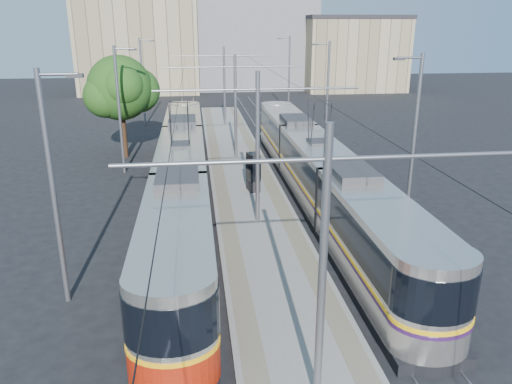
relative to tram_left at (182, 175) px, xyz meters
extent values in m
plane|color=black|center=(3.60, -11.31, -1.71)|extent=(160.00, 160.00, 0.00)
cube|color=gray|center=(3.60, 5.69, -1.56)|extent=(4.00, 50.00, 0.30)
cube|color=gray|center=(2.15, 5.69, -1.40)|extent=(0.70, 50.00, 0.01)
cube|color=gray|center=(5.05, 5.69, -1.40)|extent=(0.70, 50.00, 0.01)
cube|color=gray|center=(-0.72, 5.69, -1.69)|extent=(0.07, 70.00, 0.03)
cube|color=gray|center=(0.72, 5.69, -1.69)|extent=(0.07, 70.00, 0.03)
cube|color=gray|center=(6.48, 5.69, -1.69)|extent=(0.07, 70.00, 0.03)
cube|color=gray|center=(7.92, 5.69, -1.69)|extent=(0.07, 70.00, 0.03)
cube|color=black|center=(0.00, 0.00, -1.51)|extent=(2.30, 30.10, 0.40)
cube|color=beige|center=(0.00, 0.00, 0.14)|extent=(2.40, 28.50, 2.90)
cube|color=black|center=(0.00, 0.00, 0.64)|extent=(2.43, 28.50, 1.30)
cube|color=#FFA90D|center=(0.00, 0.00, -0.26)|extent=(2.43, 28.50, 0.12)
cube|color=#A41C09|center=(0.00, 0.00, -0.76)|extent=(2.42, 28.50, 1.10)
cube|color=#2D2D30|center=(0.00, 0.00, 1.74)|extent=(1.68, 3.00, 0.30)
cube|color=black|center=(7.20, -0.28, -1.51)|extent=(2.30, 28.72, 0.40)
cube|color=beige|center=(7.20, -0.28, 0.14)|extent=(2.40, 27.12, 2.90)
cube|color=black|center=(7.20, -0.28, 0.64)|extent=(2.43, 27.12, 1.30)
cube|color=#FFBA0D|center=(7.20, -0.28, -0.26)|extent=(2.43, 27.12, 0.12)
cube|color=#321345|center=(7.20, -0.28, -0.41)|extent=(2.43, 27.12, 0.10)
cube|color=#2D2D30|center=(7.20, -0.28, 1.74)|extent=(1.68, 3.00, 0.30)
cylinder|color=slate|center=(3.60, -15.31, 2.09)|extent=(0.20, 0.20, 7.00)
cylinder|color=slate|center=(3.60, -15.31, 4.79)|extent=(9.20, 0.10, 0.10)
cylinder|color=slate|center=(3.60, -3.31, 2.09)|extent=(0.20, 0.20, 7.00)
cylinder|color=slate|center=(3.60, -3.31, 4.79)|extent=(9.20, 0.10, 0.10)
cylinder|color=slate|center=(3.60, 8.69, 2.09)|extent=(0.20, 0.20, 7.00)
cylinder|color=slate|center=(3.60, 8.69, 4.79)|extent=(9.20, 0.10, 0.10)
cylinder|color=slate|center=(3.60, 20.69, 2.09)|extent=(0.20, 0.20, 7.00)
cylinder|color=slate|center=(3.60, 20.69, 4.79)|extent=(9.20, 0.10, 0.10)
cylinder|color=black|center=(0.00, 5.69, 3.84)|extent=(0.02, 70.00, 0.02)
cylinder|color=black|center=(7.20, 5.69, 3.84)|extent=(0.02, 70.00, 0.02)
cylinder|color=slate|center=(-3.90, -9.31, 2.29)|extent=(0.18, 0.18, 8.00)
cube|color=#2D2D30|center=(-2.80, -9.31, 6.04)|extent=(0.50, 0.22, 0.12)
cylinder|color=slate|center=(-3.90, 6.69, 2.29)|extent=(0.18, 0.18, 8.00)
cube|color=#2D2D30|center=(-2.80, 6.69, 6.04)|extent=(0.50, 0.22, 0.12)
cylinder|color=slate|center=(-3.90, 22.69, 2.29)|extent=(0.18, 0.18, 8.00)
cube|color=#2D2D30|center=(-2.80, 22.69, 6.04)|extent=(0.50, 0.22, 0.12)
cylinder|color=slate|center=(11.10, -3.31, 2.29)|extent=(0.18, 0.18, 8.00)
cube|color=#2D2D30|center=(10.00, -3.31, 6.04)|extent=(0.50, 0.22, 0.12)
cylinder|color=slate|center=(11.10, 12.69, 2.29)|extent=(0.18, 0.18, 8.00)
cube|color=#2D2D30|center=(10.00, 12.69, 6.04)|extent=(0.50, 0.22, 0.12)
cylinder|color=slate|center=(11.10, 28.69, 2.29)|extent=(0.18, 0.18, 8.00)
cube|color=#2D2D30|center=(10.00, 28.69, 6.04)|extent=(0.50, 0.22, 0.12)
cube|color=black|center=(3.92, 1.13, -0.34)|extent=(0.72, 1.02, 2.14)
cube|color=black|center=(3.92, 1.13, -0.20)|extent=(0.77, 1.06, 1.12)
cylinder|color=#382314|center=(-4.33, 10.78, -0.20)|extent=(0.41, 0.41, 3.00)
sphere|color=#1E4313|center=(-4.33, 10.78, 3.27)|extent=(4.51, 4.51, 4.51)
sphere|color=#1E4313|center=(-3.20, 11.53, 2.99)|extent=(3.19, 3.19, 3.19)
cube|color=tan|center=(-6.40, 48.69, 5.40)|extent=(16.00, 12.00, 14.22)
cube|color=slate|center=(9.60, 52.69, 6.11)|extent=(18.00, 14.00, 15.63)
cube|color=tan|center=(23.60, 46.69, 3.21)|extent=(14.00, 10.00, 9.82)
cube|color=#262328|center=(23.60, 46.69, 8.37)|extent=(14.28, 10.20, 0.50)
camera|label=1|loc=(0.78, -25.43, 7.57)|focal=35.00mm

